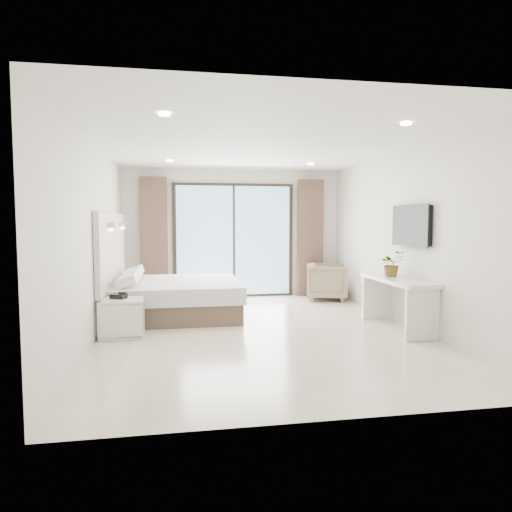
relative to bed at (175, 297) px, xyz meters
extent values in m
plane|color=beige|center=(1.24, -1.30, -0.31)|extent=(6.20, 6.20, 0.00)
cube|color=silver|center=(1.24, 1.80, 1.04)|extent=(4.60, 0.02, 2.70)
cube|color=silver|center=(1.24, -4.40, 1.04)|extent=(4.60, 0.02, 2.70)
cube|color=silver|center=(-1.06, -1.30, 1.04)|extent=(0.02, 6.20, 2.70)
cube|color=silver|center=(3.54, -1.30, 1.04)|extent=(0.02, 6.20, 2.70)
cube|color=white|center=(1.24, -1.30, 2.39)|extent=(4.60, 6.20, 0.02)
cube|color=beige|center=(-1.01, 0.00, 0.84)|extent=(0.08, 3.00, 1.20)
cube|color=black|center=(3.49, -1.55, 1.24)|extent=(0.06, 1.00, 0.58)
cube|color=black|center=(3.45, -1.55, 1.24)|extent=(0.02, 1.04, 0.62)
cube|color=black|center=(1.24, 1.77, 0.89)|extent=(2.56, 0.04, 2.42)
cube|color=#97CAF3|center=(1.24, 1.74, 0.89)|extent=(2.40, 0.01, 2.30)
cube|color=brown|center=(-0.41, 1.66, 0.94)|extent=(0.55, 0.14, 2.50)
cube|color=brown|center=(2.89, 1.66, 0.94)|extent=(0.55, 0.14, 2.50)
cylinder|color=white|center=(-0.06, -3.10, 2.37)|extent=(0.12, 0.12, 0.02)
cylinder|color=white|center=(2.54, -3.10, 2.37)|extent=(0.12, 0.12, 0.02)
cylinder|color=white|center=(-0.06, 0.50, 2.37)|extent=(0.12, 0.12, 0.02)
cylinder|color=white|center=(2.54, 0.50, 2.37)|extent=(0.12, 0.12, 0.02)
cube|color=brown|center=(0.02, 0.00, -0.15)|extent=(2.06, 1.95, 0.33)
cube|color=silver|center=(0.02, 0.00, 0.15)|extent=(2.14, 2.04, 0.27)
cube|color=silver|center=(-0.71, -0.67, 0.35)|extent=(0.28, 0.41, 0.14)
cube|color=silver|center=(-0.71, -0.23, 0.35)|extent=(0.28, 0.41, 0.14)
cube|color=silver|center=(-0.71, 0.23, 0.35)|extent=(0.28, 0.41, 0.14)
cube|color=silver|center=(-0.71, 0.67, 0.35)|extent=(0.28, 0.41, 0.14)
cube|color=silver|center=(-0.72, -1.32, 0.19)|extent=(0.58, 0.48, 0.05)
cube|color=silver|center=(-0.72, -1.32, -0.28)|extent=(0.58, 0.48, 0.05)
cube|color=silver|center=(-0.72, -1.54, -0.05)|extent=(0.58, 0.06, 0.48)
cube|color=silver|center=(-0.72, -1.11, -0.05)|extent=(0.58, 0.06, 0.48)
cube|color=black|center=(-0.77, -1.27, 0.25)|extent=(0.24, 0.22, 0.07)
cube|color=silver|center=(3.28, -1.55, 0.43)|extent=(0.49, 1.58, 0.06)
cube|color=silver|center=(3.28, -2.26, 0.04)|extent=(0.47, 0.06, 0.71)
cube|color=silver|center=(3.28, -0.84, 0.04)|extent=(0.47, 0.06, 0.71)
imported|color=#33662D|center=(3.28, -1.36, 0.61)|extent=(0.42, 0.45, 0.31)
imported|color=#968062|center=(3.09, 1.10, 0.10)|extent=(0.94, 0.98, 0.82)
camera|label=1|loc=(0.04, -7.83, 1.31)|focal=32.00mm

